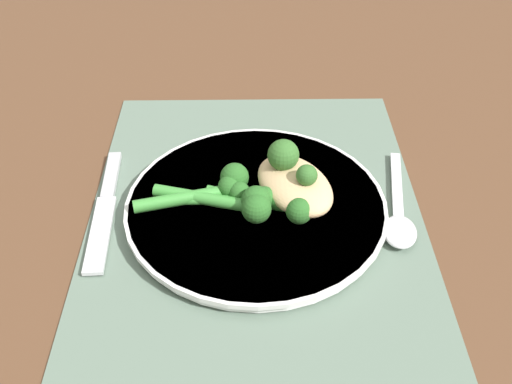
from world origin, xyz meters
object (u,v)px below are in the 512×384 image
Objects in this scene: chicken_fillet at (295,185)px; plate at (256,207)px; spoon at (399,221)px; broccoli_stalk_left at (247,202)px; broccoli_stalk_right at (258,198)px; broccoli_stalk_rear at (221,187)px; broccoli_stalk_front at (290,204)px; knife at (106,206)px.

plate is at bearing 105.02° from chicken_fillet.
broccoli_stalk_left is at bearing 6.81° from spoon.
broccoli_stalk_right is 0.98× the size of broccoli_stalk_rear.
plate is 2.22× the size of chicken_fillet.
broccoli_stalk_right is at bearing 2.57° from spoon.
broccoli_stalk_front is 0.20m from knife.
knife is at bearing -83.92° from broccoli_stalk_left.
broccoli_stalk_left is at bearing -73.04° from broccoli_stalk_front.
plate reaches higher than knife.
plate is at bearing -143.69° from broccoli_stalk_right.
broccoli_stalk_rear is at bearing 88.45° from chicken_fillet.
chicken_fillet is 0.04m from broccoli_stalk_right.
broccoli_stalk_front is 0.71× the size of spoon.
broccoli_stalk_rear reaches higher than broccoli_stalk_right.
broccoli_stalk_rear is (0.03, 0.03, -0.00)m from broccoli_stalk_left.
plate is 0.05m from chicken_fillet.
broccoli_stalk_left and broccoli_stalk_rear have the same top height.
broccoli_stalk_front reaches higher than knife.
spoon is (-0.03, -0.31, 0.00)m from knife.
broccoli_stalk_rear reaches higher than plate.
broccoli_stalk_rear reaches higher than broccoli_stalk_front.
broccoli_stalk_rear is (0.00, 0.08, -0.00)m from chicken_fillet.
broccoli_stalk_left is 0.68× the size of knife.
broccoli_stalk_front reaches higher than spoon.
broccoli_stalk_right is 0.63× the size of knife.
spoon is at bearing 171.53° from knife.
plate is at bearing 159.03° from broccoli_stalk_left.
broccoli_stalk_left is (-0.01, 0.01, 0.02)m from plate.
broccoli_stalk_right is 0.16m from knife.
broccoli_stalk_front is at bearing 6.89° from spoon.
broccoli_stalk_front is (-0.02, -0.03, 0.02)m from plate.
broccoli_stalk_right is at bearing 172.34° from knife.
broccoli_stalk_rear is 0.75× the size of spoon.
spoon is (-0.03, -0.11, -0.02)m from chicken_fillet.
broccoli_stalk_right is (-0.01, 0.04, -0.01)m from chicken_fillet.
chicken_fillet is 0.96× the size of broccoli_stalk_left.
spoon reaches higher than knife.
broccoli_stalk_front is at bearing 102.60° from broccoli_stalk_left.
broccoli_stalk_right is at bearing 109.87° from chicken_fillet.
broccoli_stalk_left reaches higher than broccoli_stalk_right.
broccoli_stalk_front is 0.97× the size of broccoli_stalk_right.
chicken_fillet is at bearing -74.98° from plate.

